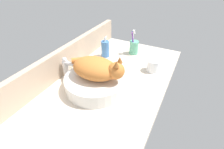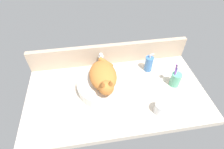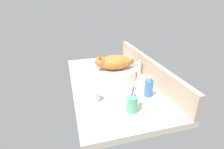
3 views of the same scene
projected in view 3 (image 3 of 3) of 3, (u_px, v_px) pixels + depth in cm
name	position (u px, v px, depth cm)	size (l,w,h in cm)	color
ground_plane	(113.00, 84.00, 138.80)	(117.58, 63.62, 4.00)	beige
backsplash_panel	(148.00, 68.00, 141.91)	(117.58, 3.60, 16.26)	tan
sink_basin	(115.00, 73.00, 144.39)	(34.17, 34.17, 7.49)	silver
cat	(113.00, 62.00, 139.98)	(18.26, 32.41, 14.00)	#CC7533
faucet	(138.00, 67.00, 146.95)	(3.60, 11.84, 13.60)	silver
soap_dispenser	(149.00, 88.00, 116.06)	(5.80, 5.80, 14.96)	#3F72B2
toothbrush_cup	(132.00, 103.00, 100.51)	(6.62, 6.62, 18.69)	#5BB28E
water_glass	(94.00, 96.00, 111.40)	(7.68, 7.68, 7.59)	white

